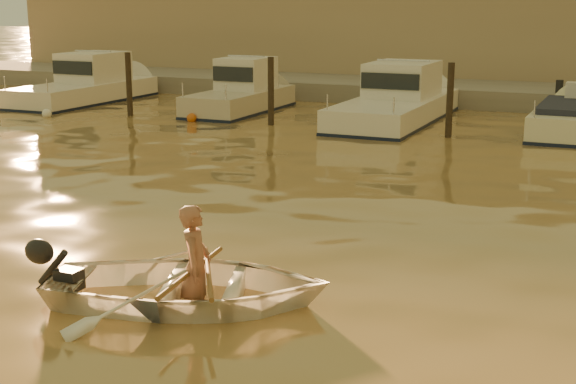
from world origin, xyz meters
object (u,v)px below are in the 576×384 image
at_px(moored_boat_0, 84,85).
at_px(moored_boat_3, 575,125).
at_px(person, 196,267).
at_px(moored_boat_2, 396,101).
at_px(moored_boat_1, 240,93).
at_px(waterfront_building, 529,30).
at_px(dinghy, 188,286).

xyz_separation_m(moored_boat_0, moored_boat_3, (16.88, 0.00, -0.40)).
xyz_separation_m(person, moored_boat_2, (-2.11, 15.59, 0.15)).
relative_size(moored_boat_0, moored_boat_2, 0.91).
distance_m(moored_boat_1, waterfront_building, 13.53).
distance_m(moored_boat_3, waterfront_building, 11.58).
bearing_deg(moored_boat_1, moored_boat_3, 0.00).
bearing_deg(moored_boat_0, moored_boat_1, 0.00).
bearing_deg(person, moored_boat_1, 6.04).
bearing_deg(moored_boat_3, dinghy, -101.57).
distance_m(person, moored_boat_3, 15.90).
height_order(moored_boat_1, waterfront_building, waterfront_building).
bearing_deg(moored_boat_0, moored_boat_2, 0.00).
height_order(dinghy, waterfront_building, waterfront_building).
height_order(moored_boat_1, moored_boat_3, moored_boat_1).
relative_size(person, waterfront_building, 0.03).
bearing_deg(waterfront_building, person, -90.50).
xyz_separation_m(moored_boat_1, moored_boat_3, (10.55, 0.00, -0.40)).
bearing_deg(moored_boat_2, moored_boat_3, 0.00).
height_order(moored_boat_2, moored_boat_3, moored_boat_2).
bearing_deg(waterfront_building, moored_boat_1, -124.89).
height_order(person, moored_boat_3, person).
distance_m(dinghy, moored_boat_0, 20.77).
bearing_deg(dinghy, moored_boat_2, -12.11).
height_order(moored_boat_0, moored_boat_3, moored_boat_0).
bearing_deg(moored_boat_3, waterfront_building, 104.65).
distance_m(person, moored_boat_2, 15.74).
distance_m(person, moored_boat_1, 17.28).
xyz_separation_m(dinghy, moored_boat_3, (3.20, 15.63, -0.01)).
relative_size(moored_boat_2, waterfront_building, 0.17).
distance_m(moored_boat_2, moored_boat_3, 5.23).
relative_size(dinghy, moored_boat_0, 0.49).
bearing_deg(moored_boat_3, person, -101.26).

